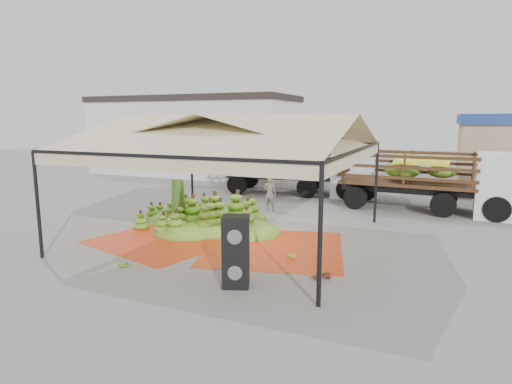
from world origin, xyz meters
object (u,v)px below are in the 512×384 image
at_px(truck_right, 439,175).
at_px(truck_left, 305,163).
at_px(vendor, 270,193).
at_px(banana_heap, 212,211).
at_px(speaker_stack, 236,251).

bearing_deg(truck_right, truck_left, 166.31).
bearing_deg(truck_right, vendor, -154.89).
xyz_separation_m(banana_heap, vendor, (0.81, 3.56, 0.12)).
bearing_deg(vendor, truck_left, -97.09).
bearing_deg(vendor, speaker_stack, 100.69).
bearing_deg(vendor, truck_right, -163.27).
height_order(vendor, truck_right, truck_right).
height_order(vendor, truck_left, truck_left).
bearing_deg(truck_right, speaker_stack, -108.22).
xyz_separation_m(truck_left, truck_right, (6.42, -1.91, -0.06)).
relative_size(speaker_stack, truck_left, 0.21).
height_order(speaker_stack, truck_left, truck_left).
bearing_deg(truck_left, truck_right, -24.65).
distance_m(banana_heap, truck_right, 9.69).
relative_size(speaker_stack, vendor, 1.14).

